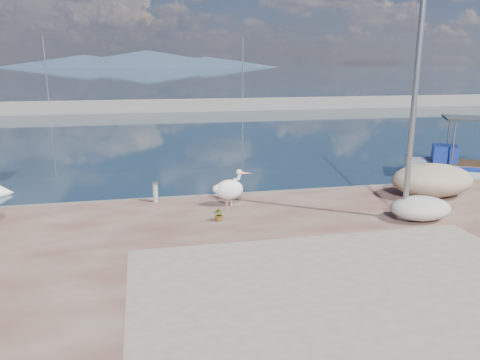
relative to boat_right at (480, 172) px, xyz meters
name	(u,v)px	position (x,y,z in m)	size (l,w,h in m)	color
ground	(271,266)	(-11.63, -7.06, -0.24)	(1400.00, 1400.00, 0.00)	#162635
quay_patch	(364,301)	(-10.63, -10.06, 0.26)	(9.00, 7.00, 0.01)	gray
breakwater	(169,106)	(-11.63, 32.94, 0.36)	(120.00, 2.20, 7.50)	gray
mountains	(143,60)	(-7.23, 642.94, 9.26)	(370.00, 280.00, 22.00)	#28384C
boat_right	(480,172)	(0.00, 0.00, 0.00)	(6.75, 4.90, 3.13)	white
pelican	(230,189)	(-12.00, -3.40, 0.82)	(1.21, 0.57, 1.19)	tan
lamp_post	(413,106)	(-7.21, -5.73, 3.55)	(0.44, 0.96, 7.00)	gray
bollard_near	(155,191)	(-14.31, -2.46, 0.62)	(0.22, 0.22, 0.68)	gray
potted_plant	(219,214)	(-12.57, -4.80, 0.46)	(0.38, 0.33, 0.42)	#33722D
net_pile_d	(420,208)	(-6.78, -5.87, 0.59)	(1.80, 1.35, 0.67)	#B6B1A9
net_pile_c	(432,180)	(-4.97, -3.70, 0.81)	(2.84, 2.03, 1.12)	#C3A991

